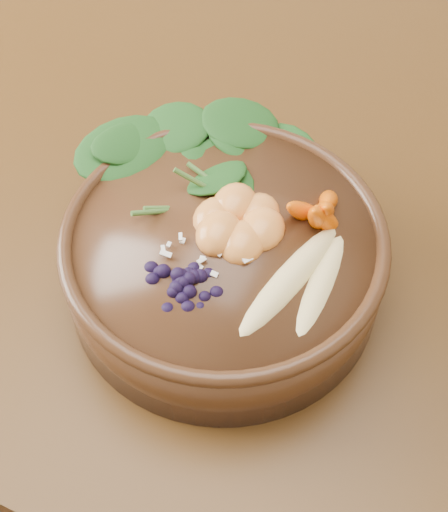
# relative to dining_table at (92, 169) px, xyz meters

# --- Properties ---
(ground) EXTENTS (4.00, 4.00, 0.00)m
(ground) POSITION_rel_dining_table_xyz_m (0.00, 0.00, -0.66)
(ground) COLOR #381E0F
(ground) RESTS_ON ground
(dining_table) EXTENTS (1.60, 0.90, 0.75)m
(dining_table) POSITION_rel_dining_table_xyz_m (0.00, 0.00, 0.00)
(dining_table) COLOR #331C0C
(dining_table) RESTS_ON ground
(stoneware_bowl) EXTENTS (0.39, 0.39, 0.09)m
(stoneware_bowl) POSITION_rel_dining_table_xyz_m (0.27, -0.16, 0.14)
(stoneware_bowl) COLOR #412614
(stoneware_bowl) RESTS_ON dining_table
(kale_heap) EXTENTS (0.25, 0.23, 0.05)m
(kale_heap) POSITION_rel_dining_table_xyz_m (0.24, -0.09, 0.20)
(kale_heap) COLOR #1A4917
(kale_heap) RESTS_ON stoneware_bowl
(carrot_cluster) EXTENTS (0.08, 0.08, 0.09)m
(carrot_cluster) POSITION_rel_dining_table_xyz_m (0.35, -0.09, 0.22)
(carrot_cluster) COLOR #E36100
(carrot_cluster) RESTS_ON stoneware_bowl
(banana_halves) EXTENTS (0.08, 0.17, 0.03)m
(banana_halves) POSITION_rel_dining_table_xyz_m (0.36, -0.18, 0.19)
(banana_halves) COLOR #E0CC84
(banana_halves) RESTS_ON stoneware_bowl
(mandarin_cluster) EXTENTS (0.11, 0.12, 0.04)m
(mandarin_cluster) POSITION_rel_dining_table_xyz_m (0.28, -0.14, 0.20)
(mandarin_cluster) COLOR orange
(mandarin_cluster) RESTS_ON stoneware_bowl
(blueberry_pile) EXTENTS (0.17, 0.14, 0.04)m
(blueberry_pile) POSITION_rel_dining_table_xyz_m (0.26, -0.23, 0.20)
(blueberry_pile) COLOR black
(blueberry_pile) RESTS_ON stoneware_bowl
(coconut_flakes) EXTENTS (0.12, 0.10, 0.01)m
(coconut_flakes) POSITION_rel_dining_table_xyz_m (0.27, -0.18, 0.18)
(coconut_flakes) COLOR white
(coconut_flakes) RESTS_ON stoneware_bowl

